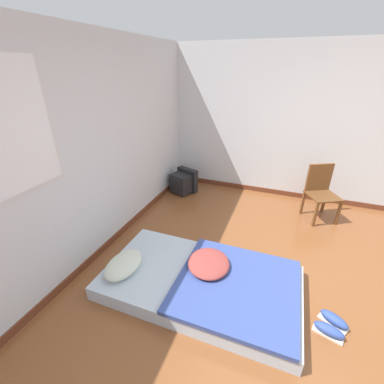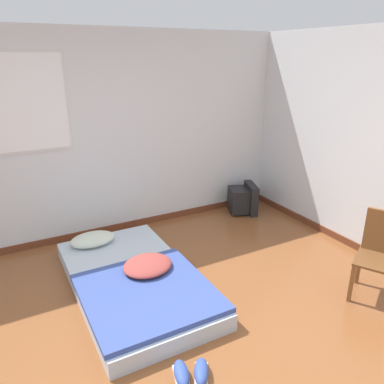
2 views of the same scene
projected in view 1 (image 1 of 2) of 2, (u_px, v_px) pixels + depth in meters
The scene contains 7 objects.
ground_plane at pixel (304, 318), 2.51m from camera, with size 20.00×20.00×0.00m, color brown.
wall_back at pixel (73, 162), 2.74m from camera, with size 7.85×0.08×2.60m.
wall_right at pixel (318, 128), 4.24m from camera, with size 0.08×7.41×2.60m.
mattress_bed at pixel (201, 281), 2.79m from camera, with size 1.17×2.10×0.31m.
crt_tv at pixel (184, 182), 4.93m from camera, with size 0.50×0.51×0.45m.
wooden_chair at pixel (320, 188), 4.01m from camera, with size 0.57×0.57×0.87m.
sneaker_pair at pixel (331, 325), 2.39m from camera, with size 0.34×0.34×0.10m.
Camera 1 is at (-1.98, 0.42, 2.22)m, focal length 24.00 mm.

